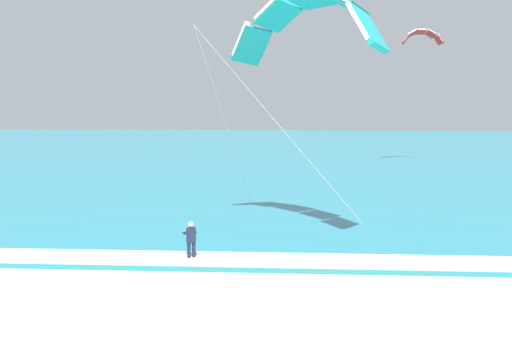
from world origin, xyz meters
TOP-DOWN VIEW (x-y plane):
  - sea at (0.00, 72.40)m, footprint 200.00×120.00m
  - surf_foam at (0.00, 13.40)m, footprint 200.00×1.93m
  - surfboard at (-2.54, 13.48)m, footprint 0.98×1.46m
  - kitesurfer at (-2.55, 13.50)m, footprint 0.66×0.65m
  - kite_primary at (2.03, 18.06)m, footprint 7.79×7.61m
  - kite_distant at (15.23, 49.99)m, footprint 4.56×1.65m

SIDE VIEW (x-z plane):
  - surfboard at x=-2.54m, z-range -0.02..0.07m
  - sea at x=0.00m, z-range 0.00..0.20m
  - surf_foam at x=0.00m, z-range 0.20..0.24m
  - kitesurfer at x=-2.55m, z-range 0.10..1.79m
  - kite_primary at x=2.03m, z-range 5.05..15.32m
  - kite_distant at x=15.23m, z-range 12.78..14.44m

